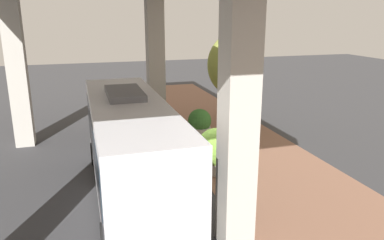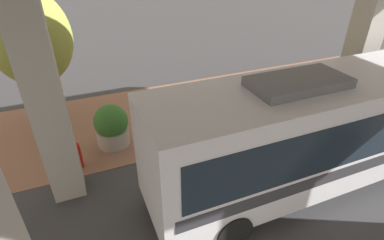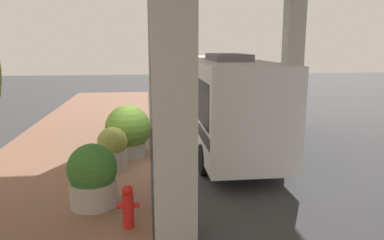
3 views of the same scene
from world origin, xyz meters
TOP-DOWN VIEW (x-y plane):
  - ground_plane at (0.00, 0.00)m, footprint 80.00×80.00m
  - sidewalk_strip at (-3.00, 0.00)m, footprint 6.00×40.00m
  - overpass at (4.00, 0.00)m, footprint 9.40×19.25m
  - bus at (2.96, 1.55)m, footprint 2.75×10.41m
  - fire_hydrant at (-0.54, -5.24)m, footprint 0.53×0.25m
  - planter_front at (-0.80, 0.55)m, footprint 1.71×1.71m
  - planter_middle at (-1.25, -0.92)m, footprint 1.01×1.01m
  - planter_back at (-1.50, -3.90)m, footprint 1.28×1.28m
  - street_tree_near at (-4.30, -6.10)m, footprint 3.07×3.07m

SIDE VIEW (x-z plane):
  - ground_plane at x=0.00m, z-range 0.00..0.00m
  - sidewalk_strip at x=-3.00m, z-range 0.00..0.02m
  - fire_hydrant at x=-0.54m, z-range 0.01..1.05m
  - planter_middle at x=-1.25m, z-range 0.00..1.44m
  - planter_back at x=-1.50m, z-range -0.03..1.65m
  - planter_front at x=-0.80m, z-range -0.02..1.92m
  - bus at x=2.96m, z-range 0.16..3.96m
  - street_tree_near at x=-4.30m, z-range 0.91..6.42m
  - overpass at x=4.00m, z-range 3.02..11.15m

